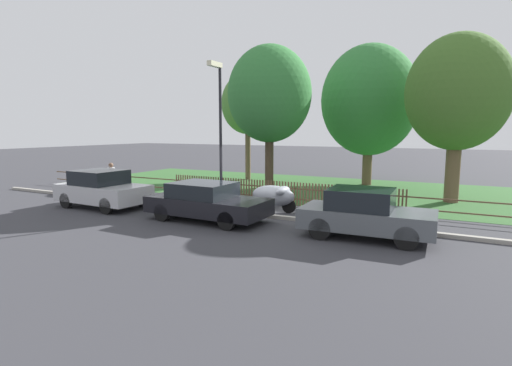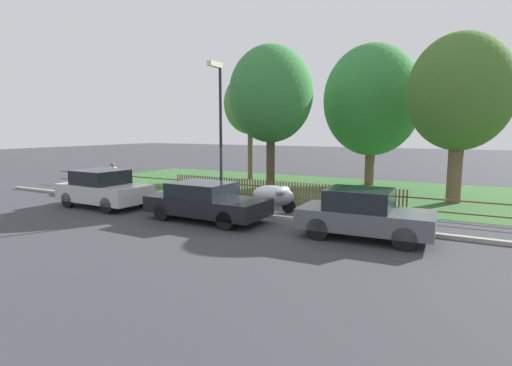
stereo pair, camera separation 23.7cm
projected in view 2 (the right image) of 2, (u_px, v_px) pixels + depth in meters
ground_plane at (244, 216)px, 14.67m from camera, size 120.00×120.00×0.00m
kerb_stone at (246, 214)px, 14.75m from camera, size 28.17×0.20×0.12m
grass_strip at (317, 188)px, 21.51m from camera, size 28.17×10.28×0.01m
park_fence at (276, 192)px, 16.97m from camera, size 28.17×0.05×0.98m
parked_car_silver_hatchback at (104, 189)px, 16.26m from camera, size 3.88×2.02×1.51m
parked_car_black_saloon at (206, 201)px, 13.87m from camera, size 4.31×1.97×1.32m
parked_car_navy_estate at (363, 214)px, 11.54m from camera, size 3.82×1.86×1.44m
covered_motorcycle at (274, 196)px, 15.34m from camera, size 1.91×0.95×1.01m
tree_nearest_kerb at (250, 104)px, 24.75m from camera, size 3.28×3.28×6.64m
tree_behind_motorcycle at (271, 94)px, 18.81m from camera, size 3.96×3.96×7.09m
tree_mid_park at (372, 100)px, 22.17m from camera, size 5.35×5.35×7.84m
tree_far_left at (460, 93)px, 16.65m from camera, size 4.25×4.25×7.15m
pedestrian_near_fence at (113, 178)px, 18.40m from camera, size 0.45×0.45×1.64m
street_lamp at (219, 119)px, 15.24m from camera, size 0.20×0.79×5.63m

